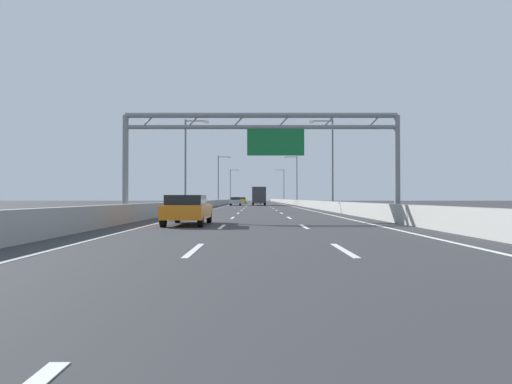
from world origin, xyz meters
name	(u,v)px	position (x,y,z in m)	size (l,w,h in m)	color
ground_plane	(258,204)	(0.00, 100.00, 0.00)	(260.00, 260.00, 0.00)	#38383A
lane_dash_left_1	(195,250)	(-1.80, 12.50, 0.01)	(0.16, 3.00, 0.01)	white
lane_dash_left_2	(223,227)	(-1.80, 21.50, 0.01)	(0.16, 3.00, 0.01)	white
lane_dash_left_3	(234,218)	(-1.80, 30.50, 0.01)	(0.16, 3.00, 0.01)	white
lane_dash_left_4	(239,213)	(-1.80, 39.50, 0.01)	(0.16, 3.00, 0.01)	white
lane_dash_left_5	(243,210)	(-1.80, 48.50, 0.01)	(0.16, 3.00, 0.01)	white
lane_dash_left_6	(245,208)	(-1.80, 57.50, 0.01)	(0.16, 3.00, 0.01)	white
lane_dash_left_7	(247,207)	(-1.80, 66.50, 0.01)	(0.16, 3.00, 0.01)	white
lane_dash_left_8	(248,206)	(-1.80, 75.50, 0.01)	(0.16, 3.00, 0.01)	white
lane_dash_left_9	(249,205)	(-1.80, 84.50, 0.01)	(0.16, 3.00, 0.01)	white
lane_dash_left_10	(250,204)	(-1.80, 93.50, 0.01)	(0.16, 3.00, 0.01)	white
lane_dash_left_11	(250,204)	(-1.80, 102.50, 0.01)	(0.16, 3.00, 0.01)	white
lane_dash_left_12	(251,203)	(-1.80, 111.50, 0.01)	(0.16, 3.00, 0.01)	white
lane_dash_left_13	(251,203)	(-1.80, 120.50, 0.01)	(0.16, 3.00, 0.01)	white
lane_dash_left_14	(252,203)	(-1.80, 129.50, 0.01)	(0.16, 3.00, 0.01)	white
lane_dash_left_15	(252,202)	(-1.80, 138.50, 0.01)	(0.16, 3.00, 0.01)	white
lane_dash_left_16	(252,202)	(-1.80, 147.50, 0.01)	(0.16, 3.00, 0.01)	white
lane_dash_left_17	(253,202)	(-1.80, 156.50, 0.01)	(0.16, 3.00, 0.01)	white
lane_dash_right_1	(345,250)	(1.80, 12.50, 0.01)	(0.16, 3.00, 0.01)	white
lane_dash_right_2	(305,227)	(1.80, 21.50, 0.01)	(0.16, 3.00, 0.01)	white
lane_dash_right_3	(290,218)	(1.80, 30.50, 0.01)	(0.16, 3.00, 0.01)	white
lane_dash_right_4	(282,213)	(1.80, 39.50, 0.01)	(0.16, 3.00, 0.01)	white
lane_dash_right_5	(278,210)	(1.80, 48.50, 0.01)	(0.16, 3.00, 0.01)	white
lane_dash_right_6	(274,208)	(1.80, 57.50, 0.01)	(0.16, 3.00, 0.01)	white
lane_dash_right_7	(272,207)	(1.80, 66.50, 0.01)	(0.16, 3.00, 0.01)	white
lane_dash_right_8	(270,206)	(1.80, 75.50, 0.01)	(0.16, 3.00, 0.01)	white
lane_dash_right_9	(269,205)	(1.80, 84.50, 0.01)	(0.16, 3.00, 0.01)	white
lane_dash_right_10	(268,204)	(1.80, 93.50, 0.01)	(0.16, 3.00, 0.01)	white
lane_dash_right_11	(267,204)	(1.80, 102.50, 0.01)	(0.16, 3.00, 0.01)	white
lane_dash_right_12	(266,203)	(1.80, 111.50, 0.01)	(0.16, 3.00, 0.01)	white
lane_dash_right_13	(265,203)	(1.80, 120.50, 0.01)	(0.16, 3.00, 0.01)	white
lane_dash_right_14	(265,203)	(1.80, 129.50, 0.01)	(0.16, 3.00, 0.01)	white
lane_dash_right_15	(264,202)	(1.80, 138.50, 0.01)	(0.16, 3.00, 0.01)	white
lane_dash_right_16	(264,202)	(1.80, 147.50, 0.01)	(0.16, 3.00, 0.01)	white
lane_dash_right_17	(263,202)	(1.80, 156.50, 0.01)	(0.16, 3.00, 0.01)	white
edge_line_left	(231,205)	(-5.25, 88.00, 0.01)	(0.16, 176.00, 0.01)	white
edge_line_right	(286,205)	(5.25, 88.00, 0.01)	(0.16, 176.00, 0.01)	white
barrier_left	(229,201)	(-6.90, 110.00, 0.47)	(0.45, 220.00, 0.95)	#9E9E99
barrier_right	(287,201)	(6.90, 110.00, 0.47)	(0.45, 220.00, 0.95)	#9E9E99
sign_gantry	(264,138)	(0.11, 28.67, 4.85)	(16.56, 0.36, 6.36)	gray
streetlamp_left_mid	(189,159)	(-7.47, 49.19, 5.40)	(2.58, 0.28, 9.50)	slate
streetlamp_right_mid	(331,159)	(7.47, 49.19, 5.40)	(2.58, 0.28, 9.50)	slate
streetlamp_left_far	(221,177)	(-7.47, 90.79, 5.40)	(2.58, 0.28, 9.50)	slate
streetlamp_right_far	(297,177)	(7.47, 90.79, 5.40)	(2.58, 0.28, 9.50)	slate
streetlamp_left_distant	(232,184)	(-7.47, 132.39, 5.40)	(2.58, 0.28, 9.50)	slate
streetlamp_right_distant	(284,184)	(7.47, 132.39, 5.40)	(2.58, 0.28, 9.50)	slate
silver_car	(237,201)	(-3.81, 79.85, 0.75)	(1.80, 4.60, 1.44)	#A8ADB2
black_car	(258,201)	(-0.12, 101.59, 0.74)	(1.88, 4.31, 1.44)	black
green_car	(258,200)	(-0.03, 121.40, 0.75)	(1.72, 4.24, 1.46)	#1E7A38
yellow_car	(243,200)	(-3.59, 111.18, 0.77)	(1.72, 4.32, 1.47)	yellow
orange_car	(189,209)	(-3.51, 22.87, 0.74)	(1.83, 4.70, 1.39)	orange
box_truck	(260,195)	(0.20, 80.75, 1.72)	(2.32, 7.59, 3.15)	#194799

